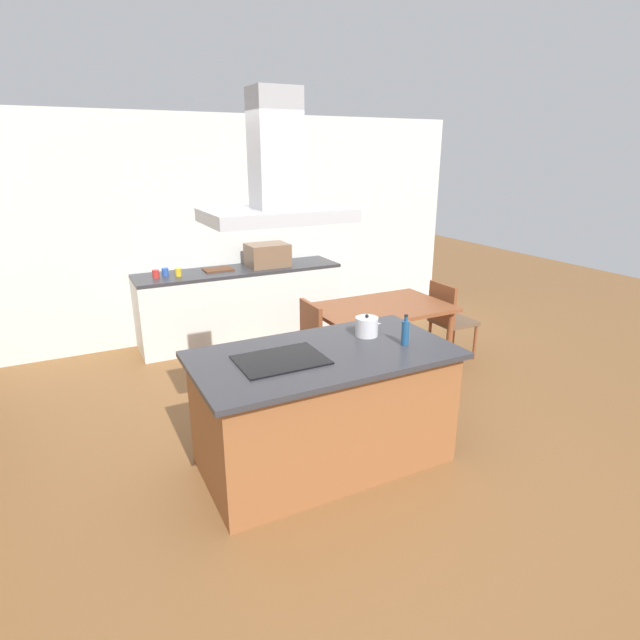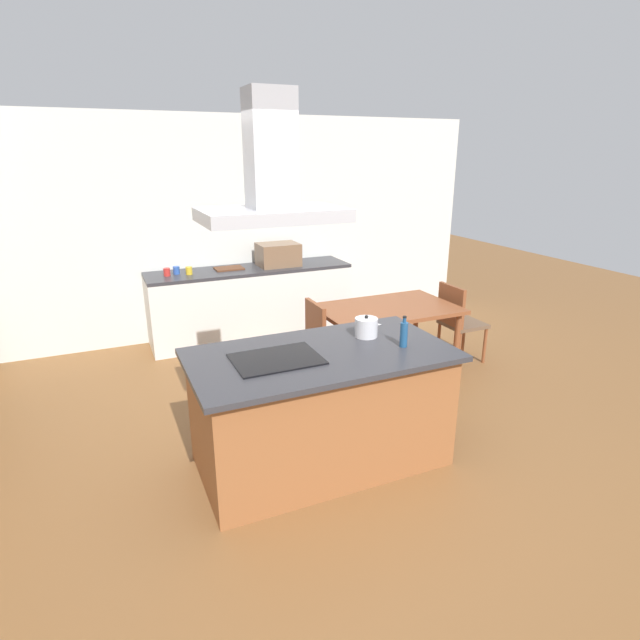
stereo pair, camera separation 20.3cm
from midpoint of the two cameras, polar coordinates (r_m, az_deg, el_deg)
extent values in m
plane|color=brown|center=(5.29, -5.48, -7.10)|extent=(16.00, 16.00, 0.00)
cube|color=silver|center=(6.53, -10.89, 9.97)|extent=(7.20, 0.10, 2.70)
cube|color=#995B33|center=(3.85, 1.66, -10.14)|extent=(1.79, 0.91, 0.86)
cube|color=#333338|center=(3.66, 1.72, -3.95)|extent=(1.89, 1.01, 0.04)
cube|color=black|center=(3.53, -3.25, -4.40)|extent=(0.60, 0.44, 0.01)
cylinder|color=silver|center=(3.96, 6.66, -0.84)|extent=(0.18, 0.18, 0.15)
sphere|color=black|center=(3.93, 6.71, 0.35)|extent=(0.03, 0.03, 0.03)
cone|color=silver|center=(4.01, 8.01, -0.53)|extent=(0.06, 0.03, 0.04)
cylinder|color=navy|center=(3.79, 10.89, -1.64)|extent=(0.06, 0.06, 0.19)
cylinder|color=navy|center=(3.76, 10.99, -0.03)|extent=(0.03, 0.03, 0.04)
cylinder|color=black|center=(3.75, 11.01, 0.32)|extent=(0.03, 0.03, 0.01)
cube|color=silver|center=(6.46, -6.79, 1.72)|extent=(2.50, 0.62, 0.86)
cube|color=#333338|center=(6.35, -6.94, 5.61)|extent=(2.50, 0.62, 0.04)
cube|color=brown|center=(6.43, -3.80, 7.33)|extent=(0.50, 0.38, 0.28)
cylinder|color=red|center=(6.12, -15.87, 5.18)|extent=(0.08, 0.08, 0.09)
cylinder|color=#2D56B2|center=(6.18, -14.89, 5.40)|extent=(0.08, 0.08, 0.09)
cylinder|color=gold|center=(6.13, -13.55, 5.39)|extent=(0.08, 0.08, 0.09)
cube|color=#59331E|center=(6.32, -9.26, 5.72)|extent=(0.34, 0.24, 0.02)
cube|color=brown|center=(5.28, 8.67, 1.22)|extent=(1.40, 0.90, 0.04)
cylinder|color=brown|center=(4.81, 4.55, -5.12)|extent=(0.06, 0.06, 0.71)
cylinder|color=brown|center=(5.48, 16.05, -2.82)|extent=(0.06, 0.06, 0.71)
cylinder|color=brown|center=(5.43, 0.83, -2.28)|extent=(0.06, 0.06, 0.71)
cylinder|color=brown|center=(6.02, 11.60, -0.54)|extent=(0.06, 0.06, 0.71)
cube|color=brown|center=(4.94, -1.36, -3.49)|extent=(0.42, 0.42, 0.04)
cube|color=brown|center=(4.93, 0.65, -0.56)|extent=(0.04, 0.42, 0.44)
cylinder|color=brown|center=(4.82, -2.50, -7.03)|extent=(0.04, 0.04, 0.41)
cylinder|color=brown|center=(5.12, -3.99, -5.44)|extent=(0.04, 0.04, 0.41)
cylinder|color=brown|center=(4.95, 1.40, -6.30)|extent=(0.04, 0.04, 0.41)
cylinder|color=brown|center=(5.24, -0.29, -4.80)|extent=(0.04, 0.04, 0.41)
cube|color=brown|center=(5.95, 16.68, -0.41)|extent=(0.42, 0.42, 0.04)
cube|color=brown|center=(5.76, 15.45, 1.59)|extent=(0.04, 0.42, 0.44)
cylinder|color=brown|center=(6.27, 16.70, -1.66)|extent=(0.04, 0.04, 0.41)
cylinder|color=brown|center=(6.02, 18.89, -2.72)|extent=(0.04, 0.04, 0.41)
cylinder|color=brown|center=(6.05, 14.09, -2.16)|extent=(0.04, 0.04, 0.41)
cylinder|color=brown|center=(5.79, 16.26, -3.28)|extent=(0.04, 0.04, 0.41)
cube|color=#ADADB2|center=(3.27, -3.56, 11.68)|extent=(0.90, 0.55, 0.08)
cube|color=#ADADB2|center=(3.25, -3.70, 18.52)|extent=(0.28, 0.24, 0.70)
camera|label=1|loc=(0.10, -88.55, 0.48)|focal=28.56mm
camera|label=2|loc=(0.10, 91.45, -0.48)|focal=28.56mm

